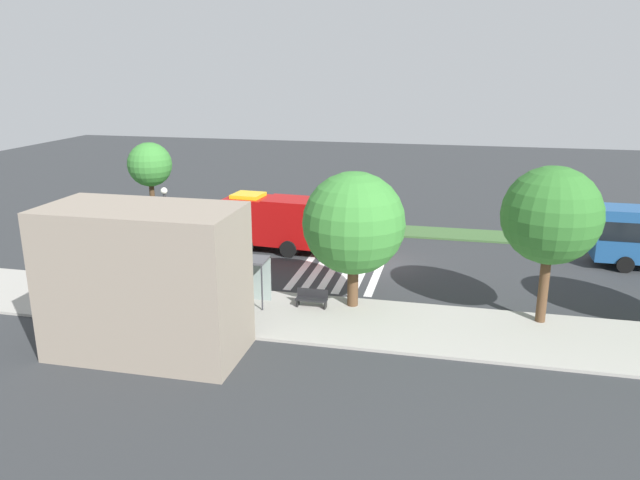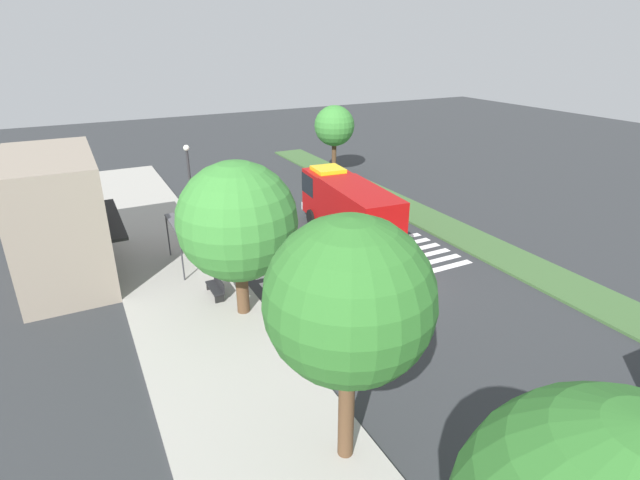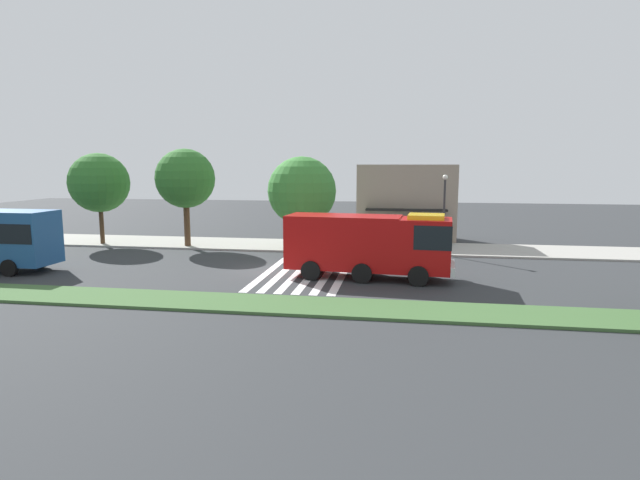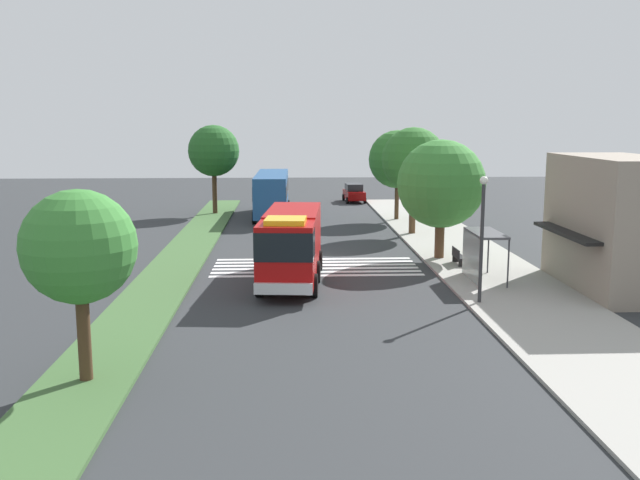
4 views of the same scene
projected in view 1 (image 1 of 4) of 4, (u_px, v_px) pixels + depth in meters
The scene contains 12 objects.
ground_plane at pixel (383, 264), 37.84m from camera, with size 120.00×120.00×0.00m, color #2D3033.
sidewalk at pixel (360, 322), 29.20m from camera, with size 60.00×5.76×0.14m, color #9E9B93.
median_strip at pixel (397, 231), 45.16m from camera, with size 60.00×3.00×0.14m, color #3D6033.
crosswalk at pixel (346, 261), 38.36m from camera, with size 4.95×11.40×0.01m.
fire_truck at pixel (289, 221), 39.95m from camera, with size 9.55×3.46×3.73m.
bus_stop_shelter at pixel (236, 268), 31.23m from camera, with size 3.50×1.40×2.46m.
bench_near_shelter at pixel (312, 298), 30.77m from camera, with size 1.60×0.50×0.90m.
street_lamp at pixel (167, 228), 32.73m from camera, with size 0.36×0.36×5.58m.
storefront_building at pixel (145, 281), 25.52m from camera, with size 8.14×4.87×6.42m.
sidewalk_tree_west at pixel (551, 216), 27.69m from camera, with size 4.53×4.53×7.49m.
sidewalk_tree_center at pixel (354, 223), 29.88m from camera, with size 5.10×5.10×6.89m.
median_tree_west at pixel (150, 165), 48.19m from camera, with size 3.49×3.49×5.94m.
Camera 1 is at (-4.12, 35.90, 12.00)m, focal length 34.11 mm.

